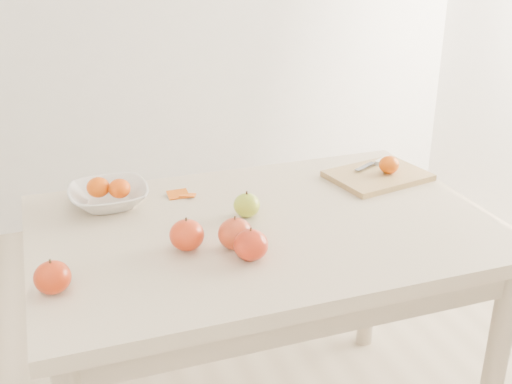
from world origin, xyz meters
name	(u,v)px	position (x,y,z in m)	size (l,w,h in m)	color
table	(262,256)	(0.00, 0.00, 0.65)	(1.20, 0.80, 0.75)	beige
cutting_board	(378,176)	(0.45, 0.18, 0.76)	(0.29, 0.21, 0.02)	tan
board_tangerine	(389,165)	(0.48, 0.17, 0.80)	(0.06, 0.06, 0.05)	#CC4D07
fruit_bowl	(109,196)	(-0.37, 0.25, 0.78)	(0.22, 0.22, 0.05)	white
bowl_tangerine_near	(98,187)	(-0.39, 0.26, 0.80)	(0.06, 0.06, 0.06)	#CC6007
bowl_tangerine_far	(119,188)	(-0.34, 0.24, 0.80)	(0.06, 0.06, 0.05)	#DE5007
orange_peel_a	(178,196)	(-0.17, 0.25, 0.75)	(0.06, 0.04, 0.00)	#D1570E
orange_peel_b	(188,196)	(-0.14, 0.24, 0.75)	(0.04, 0.04, 0.00)	#E25E0F
paring_knife	(380,161)	(0.49, 0.25, 0.78)	(0.16, 0.08, 0.01)	silver
apple_green	(247,205)	(-0.02, 0.06, 0.78)	(0.07, 0.07, 0.07)	#79A118
apple_red_e	(251,245)	(-0.09, -0.17, 0.79)	(0.08, 0.08, 0.07)	#A0070C
apple_red_c	(235,234)	(-0.11, -0.11, 0.79)	(0.09, 0.09, 0.08)	#A21A09
apple_red_b	(187,235)	(-0.22, -0.07, 0.79)	(0.09, 0.09, 0.08)	#9E130D
apple_red_d	(52,277)	(-0.54, -0.17, 0.79)	(0.08, 0.08, 0.07)	#8C0707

